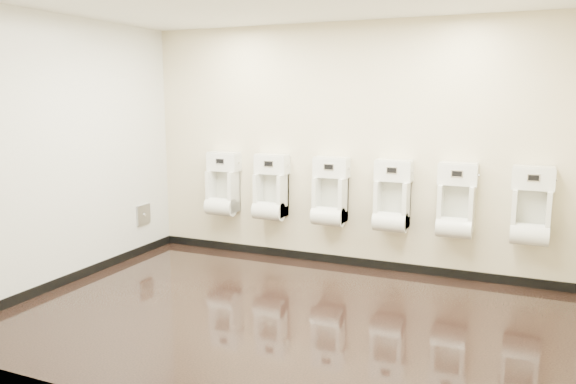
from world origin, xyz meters
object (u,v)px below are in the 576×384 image
object	(u,v)px
urinal_2	(330,197)
urinal_3	(392,201)
access_panel	(143,215)
urinal_4	(456,206)
urinal_5	(531,212)
urinal_0	(223,189)
urinal_1	(271,192)

from	to	relation	value
urinal_2	urinal_3	size ratio (longest dim) A/B	1.00
access_panel	urinal_4	world-z (taller)	urinal_4
urinal_2	urinal_5	size ratio (longest dim) A/B	1.00
urinal_2	urinal_4	world-z (taller)	same
urinal_2	urinal_4	size ratio (longest dim) A/B	1.00
access_panel	urinal_5	world-z (taller)	urinal_5
urinal_5	urinal_3	bearing A→B (deg)	180.00
urinal_2	urinal_5	world-z (taller)	same
urinal_3	urinal_5	xyz separation A→B (m)	(1.41, 0.00, 0.00)
urinal_0	urinal_5	world-z (taller)	same
access_panel	urinal_3	size ratio (longest dim) A/B	0.32
urinal_3	urinal_5	world-z (taller)	same
access_panel	urinal_5	xyz separation A→B (m)	(4.48, 0.41, 0.33)
urinal_3	urinal_0	bearing A→B (deg)	180.00
access_panel	urinal_2	distance (m)	2.40
urinal_5	urinal_1	bearing A→B (deg)	180.00
urinal_2	urinal_5	bearing A→B (deg)	0.00
access_panel	urinal_1	size ratio (longest dim) A/B	0.32
urinal_5	urinal_2	bearing A→B (deg)	180.00
access_panel	urinal_5	size ratio (longest dim) A/B	0.32
access_panel	urinal_2	bearing A→B (deg)	9.99
access_panel	urinal_0	bearing A→B (deg)	24.13
urinal_0	urinal_4	size ratio (longest dim) A/B	1.00
access_panel	urinal_3	xyz separation A→B (m)	(3.07, 0.41, 0.33)
urinal_0	urinal_1	xyz separation A→B (m)	(0.66, 0.00, 0.00)
urinal_4	urinal_5	xyz separation A→B (m)	(0.73, 0.00, 0.00)
urinal_3	access_panel	bearing A→B (deg)	-172.34
urinal_3	urinal_4	world-z (taller)	same
urinal_0	urinal_3	distance (m)	2.15
urinal_0	urinal_1	world-z (taller)	same
urinal_1	urinal_5	xyz separation A→B (m)	(2.89, 0.00, 0.00)
urinal_0	urinal_4	world-z (taller)	same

